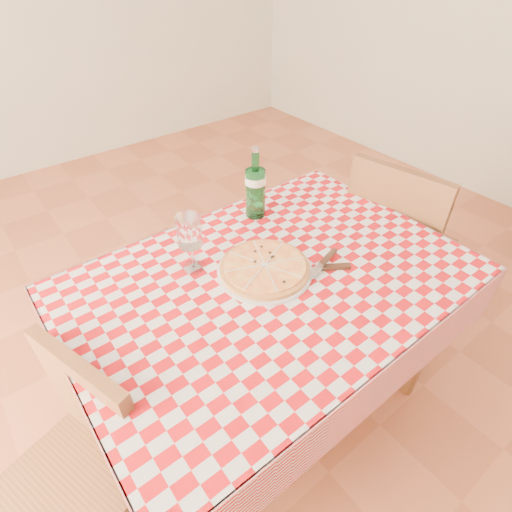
{
  "coord_description": "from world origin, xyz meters",
  "views": [
    {
      "loc": [
        -0.64,
        -0.73,
        1.63
      ],
      "look_at": [
        -0.02,
        0.06,
        0.82
      ],
      "focal_mm": 28.0,
      "sensor_mm": 36.0,
      "label": 1
    }
  ],
  "objects": [
    {
      "name": "tablecloth",
      "position": [
        0.0,
        0.0,
        0.75
      ],
      "size": [
        1.3,
        0.9,
        0.01
      ],
      "primitive_type": "cube",
      "color": "#A0090E",
      "rests_on": "dining_table"
    },
    {
      "name": "cutlery",
      "position": [
        0.15,
        -0.07,
        0.77
      ],
      "size": [
        0.28,
        0.24,
        0.03
      ],
      "primitive_type": null,
      "rotation": [
        0.0,
        0.0,
        -0.08
      ],
      "color": "silver",
      "rests_on": "tablecloth"
    },
    {
      "name": "dining_table",
      "position": [
        0.0,
        0.0,
        0.66
      ],
      "size": [
        1.2,
        0.8,
        0.75
      ],
      "color": "brown",
      "rests_on": "ground"
    },
    {
      "name": "wine_glass",
      "position": [
        -0.18,
        0.2,
        0.86
      ],
      "size": [
        0.1,
        0.1,
        0.2
      ],
      "primitive_type": null,
      "rotation": [
        0.0,
        0.0,
        -0.25
      ],
      "color": "white",
      "rests_on": "tablecloth"
    },
    {
      "name": "water_bottle",
      "position": [
        0.18,
        0.33,
        0.9
      ],
      "size": [
        0.1,
        0.1,
        0.28
      ],
      "primitive_type": null,
      "rotation": [
        0.0,
        0.0,
        0.21
      ],
      "color": "#19662C",
      "rests_on": "tablecloth"
    },
    {
      "name": "pizza_plate",
      "position": [
        -0.0,
        0.03,
        0.78
      ],
      "size": [
        0.41,
        0.41,
        0.04
      ],
      "primitive_type": null,
      "rotation": [
        0.0,
        0.0,
        -0.38
      ],
      "color": "gold",
      "rests_on": "tablecloth"
    },
    {
      "name": "chair_far",
      "position": [
        -0.71,
        -0.01,
        0.47
      ],
      "size": [
        0.47,
        0.47,
        0.82
      ],
      "rotation": [
        0.0,
        0.0,
        3.45
      ],
      "color": "brown",
      "rests_on": "ground"
    },
    {
      "name": "chair_near",
      "position": [
        0.77,
        0.04,
        0.53
      ],
      "size": [
        0.49,
        0.49,
        0.93
      ],
      "rotation": [
        0.0,
        0.0,
        0.19
      ],
      "color": "brown",
      "rests_on": "ground"
    }
  ]
}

